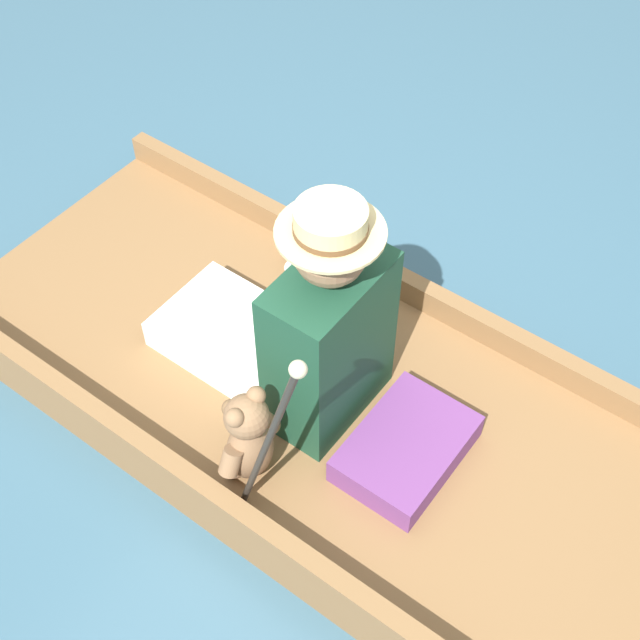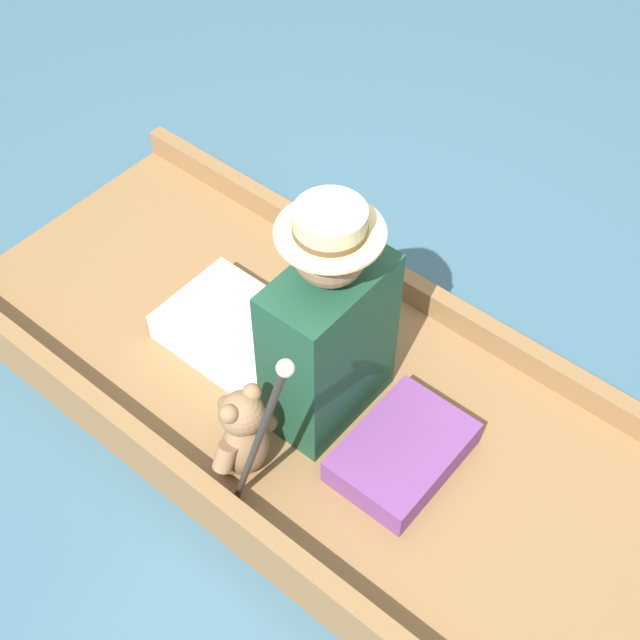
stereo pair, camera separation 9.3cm
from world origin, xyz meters
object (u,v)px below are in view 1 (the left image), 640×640
(wine_glass, at_px, (296,256))
(walking_cane, at_px, (272,432))
(seated_person, at_px, (305,329))
(teddy_bear, at_px, (248,438))

(wine_glass, distance_m, walking_cane, 1.13)
(seated_person, height_order, teddy_bear, seated_person)
(teddy_bear, xyz_separation_m, wine_glass, (0.76, 0.41, -0.11))
(teddy_bear, distance_m, walking_cane, 0.39)
(seated_person, distance_m, teddy_bear, 0.38)
(teddy_bear, height_order, wine_glass, teddy_bear)
(teddy_bear, relative_size, wine_glass, 3.61)
(teddy_bear, bearing_deg, seated_person, 8.00)
(teddy_bear, bearing_deg, walking_cane, -117.90)
(seated_person, xyz_separation_m, walking_cane, (-0.45, -0.23, 0.19))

